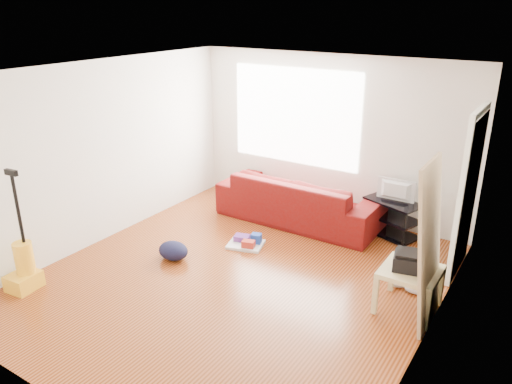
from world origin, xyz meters
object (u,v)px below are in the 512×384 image
Objects in this scene: tv_stand at (392,218)px; sofa at (298,220)px; cleaning_tray at (247,242)px; backpack at (174,258)px; side_table at (410,276)px; vacuum at (24,267)px; bucket at (344,240)px.

sofa is at bearing -149.30° from tv_stand.
backpack is at bearing -126.08° from cleaning_tray.
side_table is 4.44m from vacuum.
side_table is 3.03m from backpack.
backpack is at bearing -169.95° from side_table.
tv_stand is 1.56× the size of cleaning_tray.
sofa is 4.43× the size of cleaning_tray.
tv_stand reaches higher than side_table.
tv_stand is 0.78m from bucket.
side_table is at bearing -43.71° from bucket.
side_table is at bearing 21.10° from vacuum.
bucket is 1.40m from cleaning_tray.
vacuum is at bearing -124.52° from cleaning_tray.
cleaning_tray is at bearing 172.32° from side_table.
bucket is 0.20× the size of vacuum.
tv_stand reaches higher than cleaning_tray.
bucket is at bearing 39.57° from cleaning_tray.
bucket is at bearing 44.27° from vacuum.
bucket is 0.51× the size of cleaning_tray.
sofa reaches higher than cleaning_tray.
vacuum reaches higher than backpack.
backpack is at bearing -134.33° from bucket.
bucket is 4.21m from vacuum.
vacuum is (-3.18, -3.76, -0.01)m from tv_stand.
bucket is 0.69× the size of backpack.
vacuum is (-3.95, -2.02, -0.15)m from side_table.
tv_stand is 2.13m from cleaning_tray.
sofa is 1.43m from tv_stand.
vacuum reaches higher than bucket.
vacuum reaches higher than sofa.
tv_stand is 2.08× the size of backpack.
cleaning_tray is at bearing 80.21° from sofa.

